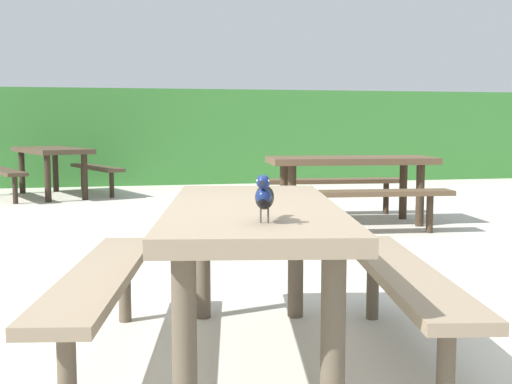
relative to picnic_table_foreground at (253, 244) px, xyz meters
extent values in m
plane|color=beige|center=(-0.28, -0.11, -0.56)|extent=(60.00, 60.00, 0.00)
cube|color=#387A33|center=(-0.28, 9.93, 0.31)|extent=(28.00, 2.06, 1.72)
cube|color=#84725B|center=(0.00, 0.00, 0.15)|extent=(1.07, 1.91, 0.07)
cylinder|color=brown|center=(-0.39, -0.64, -0.22)|extent=(0.09, 0.09, 0.67)
cylinder|color=brown|center=(0.14, -0.74, -0.22)|extent=(0.09, 0.09, 0.67)
cylinder|color=brown|center=(-0.14, 0.74, -0.22)|extent=(0.09, 0.09, 0.67)
cylinder|color=brown|center=(0.39, 0.64, -0.22)|extent=(0.09, 0.09, 0.67)
cube|color=#84725B|center=(-0.69, 0.12, -0.14)|extent=(0.58, 1.73, 0.05)
cylinder|color=brown|center=(-0.80, -0.51, -0.36)|extent=(0.07, 0.07, 0.39)
cylinder|color=brown|center=(-0.57, 0.76, -0.36)|extent=(0.07, 0.07, 0.39)
cube|color=#84725B|center=(0.69, -0.12, -0.14)|extent=(0.58, 1.73, 0.05)
cylinder|color=brown|center=(0.57, -0.76, -0.36)|extent=(0.07, 0.07, 0.39)
cylinder|color=brown|center=(0.80, 0.51, -0.36)|extent=(0.07, 0.07, 0.39)
ellipsoid|color=black|center=(-0.07, -0.55, 0.28)|extent=(0.11, 0.16, 0.09)
ellipsoid|color=navy|center=(-0.09, -0.59, 0.29)|extent=(0.08, 0.08, 0.06)
sphere|color=navy|center=(-0.09, -0.61, 0.34)|extent=(0.05, 0.05, 0.05)
sphere|color=#EAE08C|center=(-0.08, -0.63, 0.35)|extent=(0.01, 0.01, 0.01)
sphere|color=#EAE08C|center=(-0.11, -0.62, 0.35)|extent=(0.01, 0.01, 0.01)
cone|color=black|center=(-0.10, -0.65, 0.34)|extent=(0.02, 0.03, 0.02)
cube|color=black|center=(-0.04, -0.44, 0.27)|extent=(0.06, 0.11, 0.04)
cylinder|color=#47423D|center=(-0.06, -0.56, 0.21)|extent=(0.01, 0.01, 0.05)
cylinder|color=#47423D|center=(-0.09, -0.56, 0.21)|extent=(0.01, 0.01, 0.05)
cube|color=#473828|center=(-1.54, 7.44, 0.15)|extent=(1.36, 1.95, 0.07)
cylinder|color=#2E241A|center=(-1.53, 6.69, -0.22)|extent=(0.09, 0.09, 0.67)
cylinder|color=#2E241A|center=(-1.03, 6.89, -0.22)|extent=(0.09, 0.09, 0.67)
cylinder|color=#2E241A|center=(-2.04, 8.00, -0.22)|extent=(0.09, 0.09, 0.67)
cylinder|color=#2E241A|center=(-1.55, 8.19, -0.22)|extent=(0.09, 0.09, 0.67)
cube|color=#473828|center=(-2.19, 7.19, -0.14)|extent=(0.88, 1.69, 0.05)
cylinder|color=#2E241A|center=(-1.96, 6.59, -0.36)|extent=(0.07, 0.07, 0.39)
cube|color=#473828|center=(-0.89, 7.70, -0.14)|extent=(0.88, 1.69, 0.05)
cylinder|color=#2E241A|center=(-0.65, 7.10, -0.36)|extent=(0.07, 0.07, 0.39)
cylinder|color=#2E241A|center=(-1.12, 8.30, -0.36)|extent=(0.07, 0.07, 0.39)
cube|color=brown|center=(1.93, 3.91, 0.15)|extent=(1.86, 0.92, 0.07)
cylinder|color=#382B1D|center=(2.61, 3.58, -0.22)|extent=(0.09, 0.09, 0.67)
cylinder|color=#382B1D|center=(2.66, 4.11, -0.22)|extent=(0.09, 0.09, 0.67)
cylinder|color=#382B1D|center=(1.21, 3.71, -0.22)|extent=(0.09, 0.09, 0.67)
cylinder|color=#382B1D|center=(1.26, 4.24, -0.22)|extent=(0.09, 0.09, 0.67)
cube|color=brown|center=(1.87, 3.21, -0.14)|extent=(1.73, 0.44, 0.05)
cylinder|color=#382B1D|center=(2.51, 3.15, -0.36)|extent=(0.07, 0.07, 0.39)
cylinder|color=#382B1D|center=(1.23, 3.27, -0.36)|extent=(0.07, 0.07, 0.39)
cube|color=brown|center=(2.00, 4.60, -0.14)|extent=(1.73, 0.44, 0.05)
cylinder|color=#382B1D|center=(2.64, 4.54, -0.36)|extent=(0.07, 0.07, 0.39)
cylinder|color=#382B1D|center=(1.36, 4.66, -0.36)|extent=(0.07, 0.07, 0.39)
camera|label=1|loc=(-0.62, -2.91, 0.55)|focal=45.99mm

